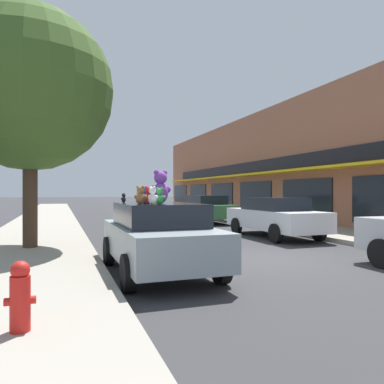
{
  "coord_description": "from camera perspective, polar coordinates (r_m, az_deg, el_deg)",
  "views": [
    {
      "loc": [
        -4.83,
        -8.41,
        1.72
      ],
      "look_at": [
        -0.84,
        2.86,
        1.72
      ],
      "focal_mm": 35.0,
      "sensor_mm": 36.0,
      "label": 1
    }
  ],
  "objects": [
    {
      "name": "teddy_bear_giant",
      "position": [
        7.92,
        -4.83,
        0.73
      ],
      "size": [
        0.54,
        0.37,
        0.71
      ],
      "rotation": [
        0.0,
        0.0,
        3.42
      ],
      "color": "purple",
      "rests_on": "plush_art_car"
    },
    {
      "name": "plush_art_car",
      "position": [
        7.98,
        -5.14,
        -6.68
      ],
      "size": [
        1.96,
        4.15,
        1.48
      ],
      "rotation": [
        0.0,
        0.0,
        0.01
      ],
      "color": "#8C999E",
      "rests_on": "ground_plane"
    },
    {
      "name": "teddy_bear_white",
      "position": [
        6.89,
        -6.04,
        -0.61
      ],
      "size": [
        0.2,
        0.26,
        0.34
      ],
      "rotation": [
        0.0,
        0.0,
        2.03
      ],
      "color": "white",
      "rests_on": "plush_art_car"
    },
    {
      "name": "teddy_bear_yellow",
      "position": [
        8.76,
        -5.64,
        -0.62
      ],
      "size": [
        0.22,
        0.14,
        0.3
      ],
      "rotation": [
        0.0,
        0.0,
        3.26
      ],
      "color": "yellow",
      "rests_on": "plush_art_car"
    },
    {
      "name": "fire_hydrant",
      "position": [
        4.75,
        -24.72,
        -14.2
      ],
      "size": [
        0.33,
        0.22,
        0.79
      ],
      "color": "red",
      "rests_on": "sidewalk_near"
    },
    {
      "name": "parked_car_far_center",
      "position": [
        14.61,
        12.44,
        -3.61
      ],
      "size": [
        1.94,
        4.77,
        1.51
      ],
      "color": "silver",
      "rests_on": "ground_plane"
    },
    {
      "name": "storefront_row",
      "position": [
        29.17,
        22.02,
        3.43
      ],
      "size": [
        15.42,
        37.73,
        6.96
      ],
      "color": "#9E6047",
      "rests_on": "ground_plane"
    },
    {
      "name": "sidewalk_near",
      "position": [
        8.6,
        -24.82,
        -11.0
      ],
      "size": [
        3.38,
        90.0,
        0.16
      ],
      "color": "gray",
      "rests_on": "ground_plane"
    },
    {
      "name": "teddy_bear_black",
      "position": [
        8.37,
        -10.38,
        -0.93
      ],
      "size": [
        0.14,
        0.15,
        0.21
      ],
      "rotation": [
        0.0,
        0.0,
        3.95
      ],
      "color": "black",
      "rests_on": "plush_art_car"
    },
    {
      "name": "parked_car_far_right",
      "position": [
        21.01,
        2.07,
        -2.46
      ],
      "size": [
        1.98,
        4.54,
        1.54
      ],
      "color": "#336B3D",
      "rests_on": "ground_plane"
    },
    {
      "name": "street_tree",
      "position": [
        11.9,
        -23.44,
        14.19
      ],
      "size": [
        4.65,
        4.65,
        6.82
      ],
      "color": "#473323",
      "rests_on": "sidewalk_near"
    },
    {
      "name": "teddy_bear_green",
      "position": [
        7.07,
        -4.96,
        -0.66
      ],
      "size": [
        0.23,
        0.21,
        0.33
      ],
      "rotation": [
        0.0,
        0.0,
        2.49
      ],
      "color": "green",
      "rests_on": "plush_art_car"
    },
    {
      "name": "teddy_bear_orange",
      "position": [
        8.45,
        -7.23,
        -0.58
      ],
      "size": [
        0.22,
        0.21,
        0.32
      ],
      "rotation": [
        0.0,
        0.0,
        2.43
      ],
      "color": "orange",
      "rests_on": "plush_art_car"
    },
    {
      "name": "teddy_bear_cream",
      "position": [
        7.69,
        -8.12,
        -0.8
      ],
      "size": [
        0.17,
        0.2,
        0.27
      ],
      "rotation": [
        0.0,
        0.0,
        2.15
      ],
      "color": "beige",
      "rests_on": "plush_art_car"
    },
    {
      "name": "ground_plane",
      "position": [
        9.84,
        10.39,
        -10.07
      ],
      "size": [
        260.0,
        260.0,
        0.0
      ],
      "primitive_type": "plane",
      "color": "#333335"
    },
    {
      "name": "teddy_bear_blue",
      "position": [
        7.47,
        -7.14,
        -0.5
      ],
      "size": [
        0.27,
        0.18,
        0.36
      ],
      "rotation": [
        0.0,
        0.0,
        2.99
      ],
      "color": "blue",
      "rests_on": "plush_art_car"
    },
    {
      "name": "teddy_bear_red",
      "position": [
        7.29,
        -6.6,
        -0.53
      ],
      "size": [
        0.27,
        0.18,
        0.36
      ],
      "rotation": [
        0.0,
        0.0,
        2.87
      ],
      "color": "red",
      "rests_on": "plush_art_car"
    },
    {
      "name": "teddy_bear_brown",
      "position": [
        7.07,
        -7.86,
        -0.52
      ],
      "size": [
        0.26,
        0.23,
        0.36
      ],
      "rotation": [
        0.0,
        0.0,
        2.5
      ],
      "color": "olive",
      "rests_on": "plush_art_car"
    }
  ]
}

